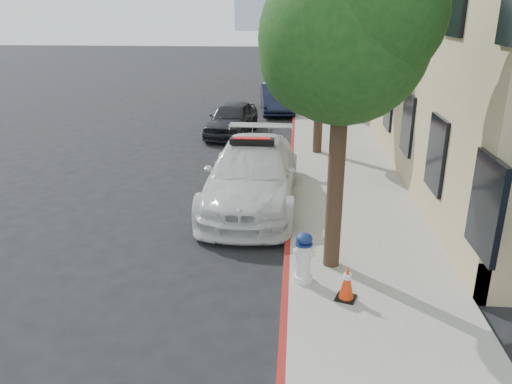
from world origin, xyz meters
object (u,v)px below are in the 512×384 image
at_px(police_car, 252,174).
at_px(parked_car_far, 277,98).
at_px(fire_hydrant, 304,258).
at_px(traffic_cone, 347,282).
at_px(parked_car_mid, 232,119).

distance_m(police_car, parked_car_far, 12.28).
distance_m(fire_hydrant, traffic_cone, 0.90).
bearing_deg(parked_car_mid, fire_hydrant, -69.64).
bearing_deg(parked_car_mid, traffic_cone, -67.01).
bearing_deg(traffic_cone, police_car, 113.34).
bearing_deg(parked_car_mid, parked_car_far, 79.13).
bearing_deg(fire_hydrant, traffic_cone, -26.55).
xyz_separation_m(parked_car_mid, parked_car_far, (1.57, 4.86, 0.03)).
bearing_deg(police_car, traffic_cone, -65.87).
bearing_deg(traffic_cone, fire_hydrant, 143.21).
xyz_separation_m(police_car, traffic_cone, (1.98, -4.58, -0.34)).
distance_m(police_car, parked_car_mid, 7.57).
xyz_separation_m(fire_hydrant, traffic_cone, (0.72, -0.53, -0.15)).
bearing_deg(parked_car_far, traffic_cone, -90.06).
bearing_deg(traffic_cone, parked_car_mid, 106.00).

